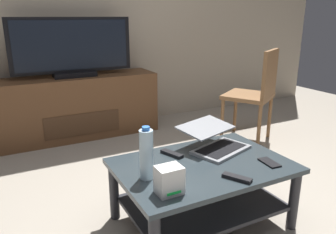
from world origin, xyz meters
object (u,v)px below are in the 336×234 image
(dining_chair, at_px, (257,91))
(router_box, at_px, (169,180))
(tv_remote, at_px, (237,178))
(soundbar_remote, at_px, (172,154))
(media_cabinet, at_px, (77,107))
(laptop, at_px, (215,140))
(coffee_table, at_px, (202,182))
(water_bottle_near, at_px, (146,154))
(cell_phone, at_px, (269,163))
(television, at_px, (73,49))

(dining_chair, distance_m, router_box, 1.98)
(tv_remote, height_order, soundbar_remote, same)
(router_box, relative_size, soundbar_remote, 0.89)
(media_cabinet, height_order, soundbar_remote, media_cabinet)
(laptop, xyz_separation_m, tv_remote, (-0.14, -0.41, -0.05))
(media_cabinet, xyz_separation_m, router_box, (-0.03, -2.15, 0.15))
(dining_chair, relative_size, laptop, 2.01)
(coffee_table, height_order, laptop, laptop)
(laptop, distance_m, tv_remote, 0.44)
(water_bottle_near, relative_size, tv_remote, 1.84)
(dining_chair, relative_size, soundbar_remote, 5.87)
(router_box, relative_size, tv_remote, 0.89)
(soundbar_remote, bearing_deg, water_bottle_near, -162.13)
(laptop, distance_m, soundbar_remote, 0.31)
(coffee_table, distance_m, water_bottle_near, 0.46)
(laptop, xyz_separation_m, cell_phone, (0.16, -0.34, -0.05))
(coffee_table, bearing_deg, water_bottle_near, -177.96)
(dining_chair, distance_m, tv_remote, 1.72)
(router_box, relative_size, cell_phone, 1.02)
(laptop, bearing_deg, media_cabinet, 105.84)
(soundbar_remote, bearing_deg, router_box, -139.92)
(television, distance_m, router_box, 2.18)
(cell_phone, bearing_deg, dining_chair, 56.97)
(media_cabinet, distance_m, laptop, 1.86)
(coffee_table, distance_m, soundbar_remote, 0.26)
(coffee_table, height_order, router_box, router_box)
(dining_chair, height_order, laptop, dining_chair)
(dining_chair, xyz_separation_m, water_bottle_near, (-1.63, -0.97, 0.02))
(coffee_table, relative_size, tv_remote, 6.37)
(coffee_table, bearing_deg, dining_chair, 37.25)
(router_box, distance_m, tv_remote, 0.40)
(television, bearing_deg, soundbar_remote, -83.22)
(laptop, height_order, cell_phone, laptop)
(coffee_table, relative_size, router_box, 7.16)
(cell_phone, bearing_deg, media_cabinet, 112.90)
(television, bearing_deg, router_box, -90.71)
(television, relative_size, dining_chair, 1.28)
(coffee_table, bearing_deg, soundbar_remote, 118.76)
(tv_remote, bearing_deg, soundbar_remote, 80.28)
(router_box, distance_m, water_bottle_near, 0.21)
(coffee_table, distance_m, media_cabinet, 1.97)
(coffee_table, height_order, cell_phone, cell_phone)
(television, xyz_separation_m, water_bottle_near, (-0.06, -1.93, -0.38))
(television, height_order, dining_chair, television)
(television, bearing_deg, cell_phone, -72.44)
(dining_chair, distance_m, water_bottle_near, 1.90)
(coffee_table, distance_m, router_box, 0.44)
(dining_chair, xyz_separation_m, cell_phone, (-0.91, -1.14, -0.12))
(coffee_table, xyz_separation_m, laptop, (0.19, 0.16, 0.18))
(coffee_table, height_order, media_cabinet, media_cabinet)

